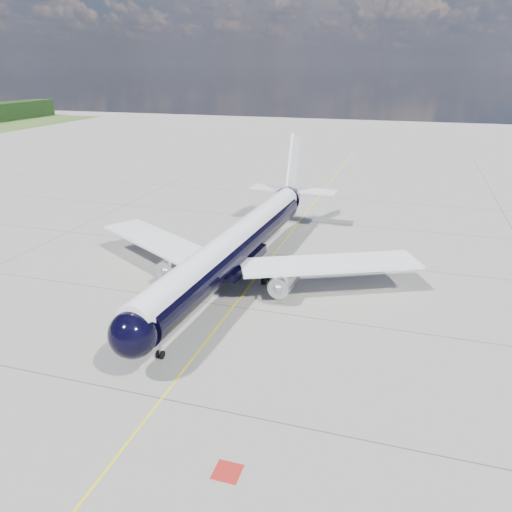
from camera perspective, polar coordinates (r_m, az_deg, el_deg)
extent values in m
plane|color=gray|center=(66.59, 3.17, 1.66)|extent=(320.00, 320.00, 0.00)
cube|color=yellow|center=(62.05, 2.04, 0.20)|extent=(0.16, 160.00, 0.01)
cube|color=maroon|center=(31.58, -3.30, -23.40)|extent=(1.60, 1.60, 0.01)
cylinder|color=black|center=(52.47, -2.51, 0.85)|extent=(5.47, 36.16, 3.60)
sphere|color=black|center=(37.33, -13.87, -8.67)|extent=(3.78, 3.78, 3.60)
cone|color=black|center=(72.46, 4.30, 7.00)|extent=(3.94, 6.81, 3.60)
cylinder|color=white|center=(52.17, -2.53, 1.78)|extent=(4.78, 38.01, 2.81)
cube|color=black|center=(36.94, -14.11, -8.10)|extent=(2.33, 1.25, 0.52)
cube|color=white|center=(58.28, -11.03, 1.67)|extent=(18.04, 13.43, 0.30)
cube|color=white|center=(51.32, 8.44, -0.86)|extent=(18.49, 11.99, 0.30)
cube|color=black|center=(52.95, -2.49, -0.50)|extent=(4.47, 9.67, 0.95)
cylinder|color=#ABABB2|center=(54.16, -9.28, -0.96)|extent=(2.35, 4.46, 2.12)
cylinder|color=#ABABB2|center=(49.61, 3.27, -2.82)|extent=(2.35, 4.46, 2.12)
sphere|color=gray|center=(52.58, -10.33, -1.72)|extent=(1.10, 1.10, 1.04)
sphere|color=gray|center=(47.88, 2.57, -3.73)|extent=(1.10, 1.10, 1.04)
cube|color=white|center=(54.05, -9.23, -0.19)|extent=(0.37, 3.04, 1.04)
cube|color=white|center=(49.50, 3.35, -1.98)|extent=(0.37, 3.04, 1.04)
cube|color=white|center=(70.99, 4.30, 10.70)|extent=(0.62, 6.02, 8.08)
cube|color=white|center=(72.28, 4.32, 7.59)|extent=(12.46, 3.67, 0.21)
cylinder|color=gray|center=(41.09, -10.97, -9.97)|extent=(0.18, 0.18, 1.99)
cylinder|color=black|center=(41.62, -11.12, -10.92)|extent=(0.20, 0.67, 0.66)
cylinder|color=black|center=(41.45, -10.66, -11.03)|extent=(0.20, 0.67, 0.66)
cylinder|color=gray|center=(55.81, -4.78, -0.91)|extent=(0.26, 0.26, 1.80)
cylinder|color=gray|center=(53.69, 1.11, -1.75)|extent=(0.26, 0.26, 1.80)
cylinder|color=black|center=(55.67, -4.98, -1.82)|extent=(0.48, 1.06, 1.04)
cylinder|color=black|center=(56.54, -4.54, -1.43)|extent=(0.48, 1.06, 1.04)
cylinder|color=black|center=(53.54, 0.92, -2.70)|extent=(0.48, 1.06, 1.04)
cylinder|color=black|center=(54.44, 1.28, -2.28)|extent=(0.48, 1.06, 1.04)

